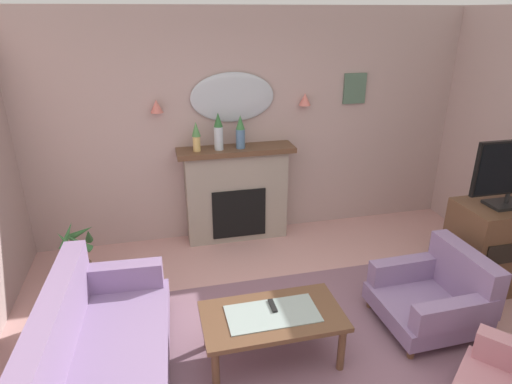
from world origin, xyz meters
TOP-DOWN VIEW (x-y plane):
  - floor at (0.00, 0.00)m, footprint 6.21×6.13m
  - wall_back at (0.00, 2.62)m, footprint 6.21×0.10m
  - patterned_rug at (0.00, 0.20)m, footprint 3.20×2.40m
  - fireplace at (-0.24, 2.39)m, footprint 1.36×0.36m
  - mantel_vase_centre at (-0.69, 2.37)m, footprint 0.10×0.10m
  - mantel_vase_left at (-0.44, 2.37)m, footprint 0.10×0.10m
  - mantel_vase_right at (-0.19, 2.37)m, footprint 0.10×0.10m
  - wall_mirror at (-0.24, 2.54)m, footprint 0.96×0.06m
  - wall_sconce_left at (-1.09, 2.49)m, footprint 0.14×0.14m
  - wall_sconce_right at (0.61, 2.49)m, footprint 0.14×0.14m
  - framed_picture at (1.26, 2.55)m, footprint 0.28×0.03m
  - coffee_table at (-0.38, 0.29)m, footprint 1.10×0.60m
  - tv_remote at (-0.35, 0.38)m, footprint 0.04×0.16m
  - floral_couch at (-1.71, 0.41)m, footprint 0.96×1.76m
  - armchair_near_fireplace at (1.15, 0.38)m, footprint 0.84×0.84m
  - tv_cabinet at (2.05, 0.79)m, footprint 0.80×0.57m
  - potted_plant_small_fern at (-2.00, 1.87)m, footprint 0.40×0.41m

SIDE VIEW (x-z plane):
  - floor at x=0.00m, z-range -0.10..0.00m
  - patterned_rug at x=0.00m, z-range 0.00..0.01m
  - potted_plant_small_fern at x=-2.00m, z-range -0.01..0.62m
  - armchair_near_fireplace at x=1.15m, z-range -0.05..0.66m
  - floral_couch at x=-1.71m, z-range -0.06..0.70m
  - coffee_table at x=-0.38m, z-range 0.16..0.61m
  - tv_cabinet at x=2.05m, z-range 0.00..0.90m
  - tv_remote at x=-0.35m, z-range 0.44..0.46m
  - fireplace at x=-0.24m, z-range -0.01..1.15m
  - wall_back at x=0.00m, z-range 0.00..2.68m
  - mantel_vase_centre at x=-0.69m, z-range 1.17..1.51m
  - mantel_vase_right at x=-0.19m, z-range 1.16..1.54m
  - mantel_vase_left at x=-0.44m, z-range 1.16..1.58m
  - wall_sconce_left at x=-1.09m, z-range 1.59..1.73m
  - wall_sconce_right at x=0.61m, z-range 1.59..1.73m
  - wall_mirror at x=-0.24m, z-range 1.43..1.99m
  - framed_picture at x=1.26m, z-range 1.57..1.93m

